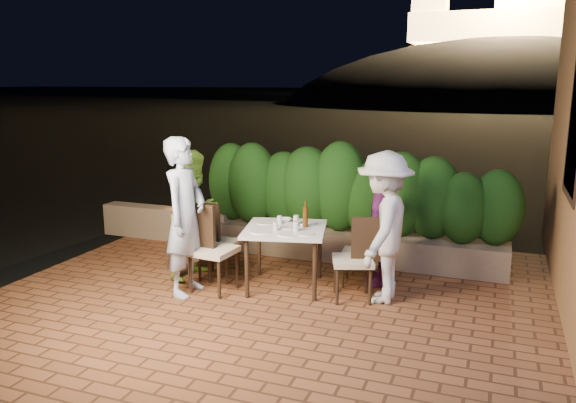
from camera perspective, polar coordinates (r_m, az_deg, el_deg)
The scene contains 29 objects.
ground at distance 6.03m, azimuth -1.23°, elevation -12.19°, with size 400.00×400.00×0.00m, color black.
terrace_floor at distance 6.48m, azimuth 0.46°, elevation -10.93°, with size 7.00×6.00×0.15m, color brown.
planter at distance 7.95m, azimuth 6.35°, elevation -4.47°, with size 4.20×0.55×0.40m, color #7D674F.
hedge at distance 7.77m, azimuth 6.48°, elevation 0.84°, with size 4.00×0.70×1.10m, color #14380F, non-canonical shape.
parapet at distance 9.12m, azimuth -12.21°, elevation -2.18°, with size 2.20×0.30×0.50m, color #7D674F.
hill at distance 65.41m, azimuth 20.72°, elevation 5.69°, with size 52.00×40.00×22.00m, color black.
fortress at distance 65.58m, azimuth 21.72°, elevation 18.36°, with size 26.00×8.00×8.00m, color #FFCC7A, non-canonical shape.
dining_table at distance 6.80m, azimuth -0.30°, elevation -5.73°, with size 0.95×0.95×0.75m, color white, non-canonical shape.
plate_nw at distance 6.51m, azimuth -2.78°, elevation -3.07°, with size 0.24×0.24×0.01m, color white.
plate_sw at distance 6.91m, azimuth -2.37°, elevation -2.17°, with size 0.21×0.21×0.01m, color white.
plate_ne at distance 6.42m, azimuth 1.76°, elevation -3.29°, with size 0.21×0.21×0.01m, color white.
plate_se at distance 6.88m, azimuth 2.05°, elevation -2.23°, with size 0.21×0.21×0.01m, color white.
plate_centre at distance 6.71m, azimuth -0.10°, elevation -2.59°, with size 0.22×0.22×0.01m, color white.
plate_front at distance 6.38m, azimuth -0.05°, elevation -3.36°, with size 0.24×0.24×0.01m, color white.
glass_nw at distance 6.57m, azimuth -1.28°, elevation -2.51°, with size 0.06×0.06×0.10m, color silver.
glass_sw at distance 6.87m, azimuth -0.87°, elevation -1.87°, with size 0.06×0.06×0.10m, color silver.
glass_ne at distance 6.54m, azimuth 0.83°, elevation -2.52°, with size 0.07×0.07×0.12m, color silver.
glass_se at distance 6.82m, azimuth 0.84°, elevation -1.89°, with size 0.07×0.07×0.12m, color silver.
beer_bottle at distance 6.69m, azimuth 1.79°, elevation -1.29°, with size 0.06×0.06×0.32m, color #4A2A0C, non-canonical shape.
bowl at distance 6.99m, azimuth -0.33°, elevation -1.88°, with size 0.16×0.16×0.04m, color white.
chair_left_front at distance 6.72m, azimuth -7.60°, elevation -4.76°, with size 0.48×0.48×1.04m, color black, non-canonical shape.
chair_left_back at distance 7.14m, azimuth -7.06°, elevation -4.05°, with size 0.45×0.45×0.96m, color black, non-canonical shape.
chair_right_front at distance 6.45m, azimuth 6.60°, elevation -5.79°, with size 0.45×0.45×0.97m, color black, non-canonical shape.
chair_right_back at distance 6.94m, azimuth 7.18°, elevation -5.05°, with size 0.39×0.39×0.85m, color black, non-canonical shape.
diner_blue at distance 6.60m, azimuth -10.43°, elevation -1.53°, with size 0.68×0.44×1.85m, color #B0C3E3.
diner_green at distance 7.18m, azimuth -9.38°, elevation -1.29°, with size 0.79×0.62×1.63m, color #88C73E.
diner_white at distance 6.38m, azimuth 9.70°, elevation -2.60°, with size 1.11×0.64×1.72m, color silver.
diner_purple at distance 6.93m, azimuth 9.59°, elevation -2.16°, with size 0.90×0.38×1.54m, color #7A297D.
parapet_lamp at distance 8.95m, azimuth -11.27°, elevation -0.31°, with size 0.10×0.10×0.14m, color orange.
Camera 1 is at (2.07, -5.09, 2.46)m, focal length 35.00 mm.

